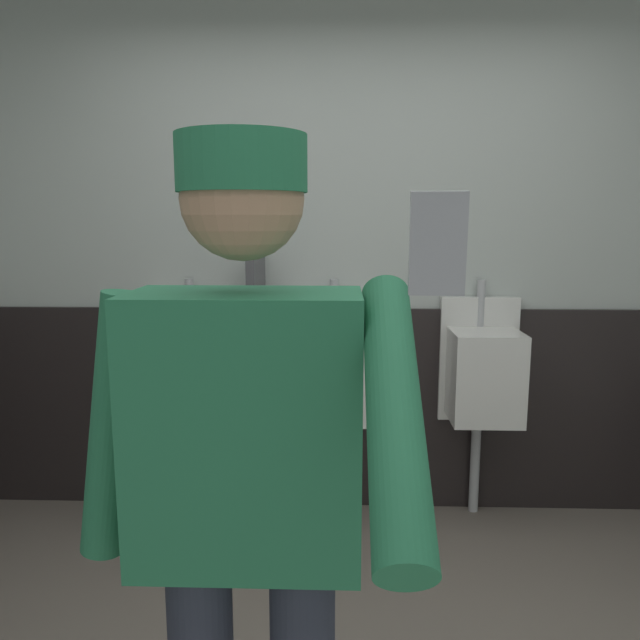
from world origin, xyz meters
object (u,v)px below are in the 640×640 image
(urinal_right, at_px, (483,374))
(person, at_px, (248,481))
(cell_phone, at_px, (438,244))
(urinal_middle, at_px, (334,373))
(urinal_left, at_px, (186,372))

(urinal_right, height_order, person, person)
(cell_phone, bearing_deg, urinal_middle, 98.04)
(person, bearing_deg, cell_phone, -59.95)
(person, xyz_separation_m, cell_phone, (0.29, -0.50, 0.50))
(urinal_right, bearing_deg, urinal_left, 180.00)
(urinal_middle, distance_m, urinal_right, 0.75)
(urinal_right, height_order, cell_phone, cell_phone)
(urinal_middle, relative_size, urinal_right, 1.00)
(urinal_left, xyz_separation_m, person, (0.59, -1.82, 0.24))
(cell_phone, bearing_deg, person, 124.78)
(urinal_right, xyz_separation_m, person, (-0.91, -1.82, 0.24))
(person, bearing_deg, urinal_middle, 85.08)
(urinal_left, distance_m, urinal_middle, 0.75)
(urinal_left, height_order, person, person)
(urinal_right, bearing_deg, urinal_middle, 180.00)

